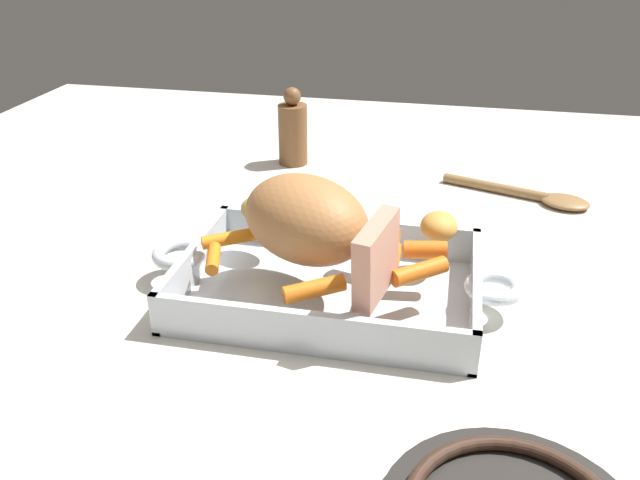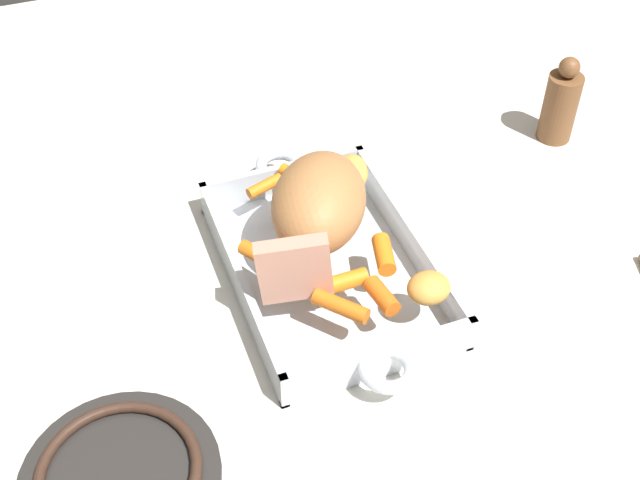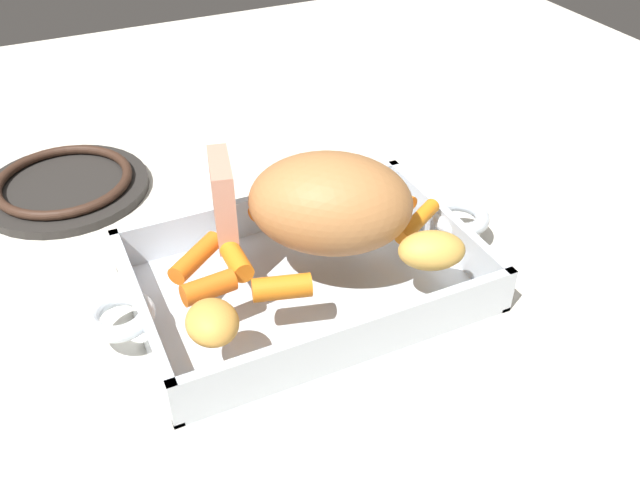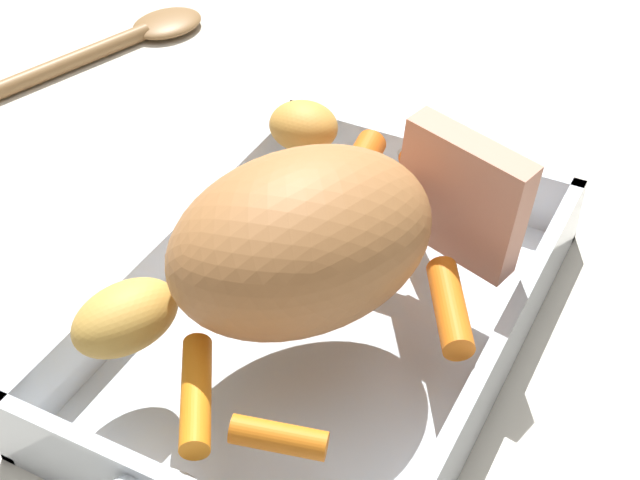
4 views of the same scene
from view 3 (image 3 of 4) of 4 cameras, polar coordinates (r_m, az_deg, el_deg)
ground_plane at (r=0.69m, az=-1.21°, el=-4.09°), size 1.68×1.68×0.00m
roasting_dish at (r=0.68m, az=-1.23°, el=-3.12°), size 0.43×0.23×0.05m
pork_roast at (r=0.64m, az=0.95°, el=2.99°), size 0.19×0.17×0.09m
roast_slice_thick at (r=0.67m, az=-8.09°, el=3.42°), size 0.04×0.09×0.09m
baby_carrot_center_right at (r=0.60m, az=-3.21°, el=-3.98°), size 0.06×0.03×0.02m
baby_carrot_northwest at (r=0.70m, az=8.12°, el=1.57°), size 0.07×0.05×0.02m
baby_carrot_northeast at (r=0.72m, az=-4.15°, el=3.12°), size 0.07×0.05×0.02m
baby_carrot_long at (r=0.61m, az=-9.27°, el=-3.93°), size 0.05×0.03×0.02m
baby_carrot_southeast at (r=0.65m, az=-10.31°, el=-1.43°), size 0.06×0.06×0.02m
baby_carrot_short at (r=0.73m, az=6.34°, el=3.71°), size 0.03×0.05×0.02m
baby_carrot_southwest at (r=0.64m, az=-6.84°, el=-1.97°), size 0.02×0.04×0.02m
potato_halved at (r=0.64m, az=9.30°, el=-0.86°), size 0.07×0.06×0.04m
potato_near_roast at (r=0.57m, az=-8.98°, el=-6.81°), size 0.04×0.05×0.03m
stove_burner_rear at (r=0.89m, az=-20.52°, el=4.33°), size 0.20×0.20×0.02m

